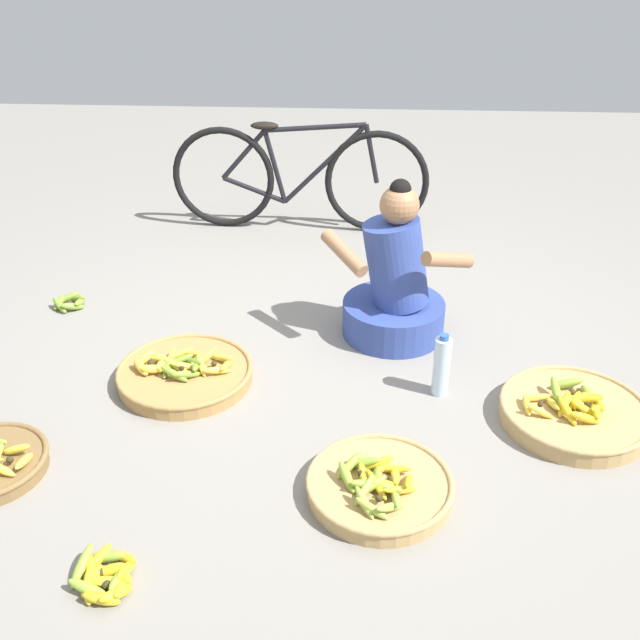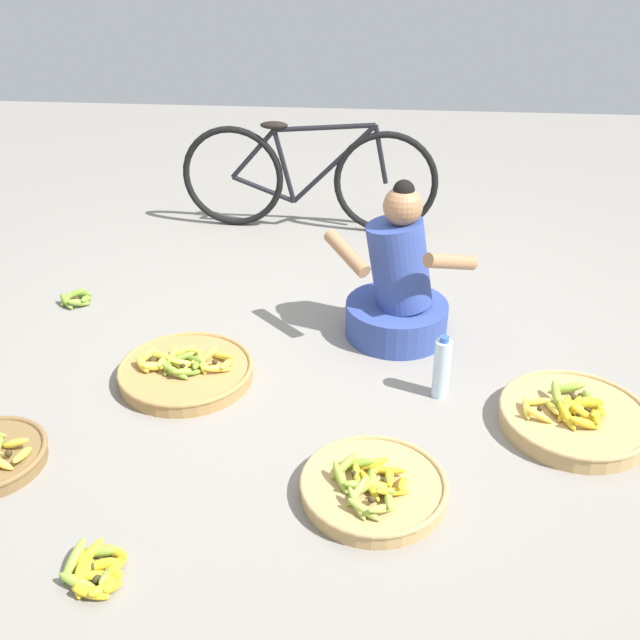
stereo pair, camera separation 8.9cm
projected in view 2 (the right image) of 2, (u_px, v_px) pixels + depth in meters
ground_plane at (324, 362)px, 3.59m from camera, size 10.00×10.00×0.00m
vendor_woman_front at (398, 288)px, 3.68m from camera, size 0.75×0.52×0.83m
bicycle_leaning at (308, 178)px, 4.87m from camera, size 1.70×0.09×0.73m
banana_basket_back_right at (186, 371)px, 3.44m from camera, size 0.63×0.63×0.14m
banana_basket_mid_left at (373, 487)px, 2.76m from camera, size 0.56×0.56×0.14m
banana_basket_front_center at (574, 417)px, 3.13m from camera, size 0.63×0.63×0.16m
loose_bananas_back_center at (97, 570)px, 2.44m from camera, size 0.24×0.27×0.10m
loose_bananas_mid_right at (76, 298)px, 4.10m from camera, size 0.20×0.20×0.08m
water_bottle at (442, 368)px, 3.28m from camera, size 0.08×0.08×0.31m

